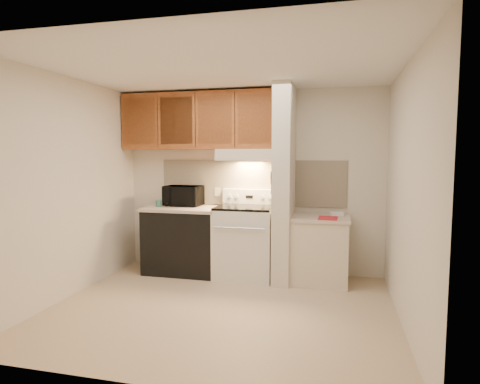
% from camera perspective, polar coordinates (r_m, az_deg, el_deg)
% --- Properties ---
extents(floor, '(3.60, 3.60, 0.00)m').
position_cam_1_polar(floor, '(4.43, -2.70, -16.21)').
color(floor, tan).
rests_on(floor, ground).
extents(ceiling, '(3.60, 3.60, 0.00)m').
position_cam_1_polar(ceiling, '(4.21, -2.86, 17.29)').
color(ceiling, white).
rests_on(ceiling, wall_back).
extents(wall_back, '(3.60, 2.50, 0.02)m').
position_cam_1_polar(wall_back, '(5.59, 1.56, 1.46)').
color(wall_back, beige).
rests_on(wall_back, floor).
extents(wall_left, '(0.02, 3.00, 2.50)m').
position_cam_1_polar(wall_left, '(4.96, -23.17, 0.54)').
color(wall_left, beige).
rests_on(wall_left, floor).
extents(wall_right, '(0.02, 3.00, 2.50)m').
position_cam_1_polar(wall_right, '(4.02, 22.65, -0.45)').
color(wall_right, beige).
rests_on(wall_right, floor).
extents(backsplash, '(2.60, 0.02, 0.63)m').
position_cam_1_polar(backsplash, '(5.58, 1.53, 1.30)').
color(backsplash, '#FEEACA').
rests_on(backsplash, wall_back).
extents(range_body, '(0.76, 0.65, 0.92)m').
position_cam_1_polar(range_body, '(5.37, 0.76, -7.22)').
color(range_body, silver).
rests_on(range_body, floor).
extents(oven_window, '(0.50, 0.01, 0.30)m').
position_cam_1_polar(oven_window, '(5.06, -0.04, -7.54)').
color(oven_window, black).
rests_on(oven_window, range_body).
extents(oven_handle, '(0.65, 0.02, 0.02)m').
position_cam_1_polar(oven_handle, '(4.98, -0.14, -5.17)').
color(oven_handle, silver).
rests_on(oven_handle, range_body).
extents(cooktop, '(0.74, 0.64, 0.03)m').
position_cam_1_polar(cooktop, '(5.29, 0.77, -2.19)').
color(cooktop, black).
rests_on(cooktop, range_body).
extents(range_backguard, '(0.76, 0.08, 0.20)m').
position_cam_1_polar(range_backguard, '(5.55, 1.43, -0.64)').
color(range_backguard, silver).
rests_on(range_backguard, range_body).
extents(range_display, '(0.10, 0.01, 0.04)m').
position_cam_1_polar(range_display, '(5.51, 1.33, -0.68)').
color(range_display, black).
rests_on(range_display, range_backguard).
extents(range_knob_left_outer, '(0.05, 0.02, 0.05)m').
position_cam_1_polar(range_knob_left_outer, '(5.57, -1.49, -0.61)').
color(range_knob_left_outer, silver).
rests_on(range_knob_left_outer, range_backguard).
extents(range_knob_left_inner, '(0.05, 0.02, 0.05)m').
position_cam_1_polar(range_knob_left_inner, '(5.55, -0.49, -0.64)').
color(range_knob_left_inner, silver).
rests_on(range_knob_left_inner, range_backguard).
extents(range_knob_right_inner, '(0.05, 0.02, 0.05)m').
position_cam_1_polar(range_knob_right_inner, '(5.47, 3.17, -0.73)').
color(range_knob_right_inner, silver).
rests_on(range_knob_right_inner, range_backguard).
extents(range_knob_right_outer, '(0.05, 0.02, 0.05)m').
position_cam_1_polar(range_knob_right_outer, '(5.45, 4.20, -0.76)').
color(range_knob_right_outer, silver).
rests_on(range_knob_right_outer, range_backguard).
extents(dishwasher_front, '(1.00, 0.63, 0.87)m').
position_cam_1_polar(dishwasher_front, '(5.64, -8.03, -6.92)').
color(dishwasher_front, black).
rests_on(dishwasher_front, floor).
extents(left_countertop, '(1.04, 0.67, 0.04)m').
position_cam_1_polar(left_countertop, '(5.56, -8.09, -2.34)').
color(left_countertop, beige).
rests_on(left_countertop, dishwasher_front).
extents(spoon_rest, '(0.22, 0.11, 0.01)m').
position_cam_1_polar(spoon_rest, '(5.79, -8.54, -1.77)').
color(spoon_rest, black).
rests_on(spoon_rest, left_countertop).
extents(teal_jar, '(0.09, 0.09, 0.09)m').
position_cam_1_polar(teal_jar, '(5.66, -11.51, -1.60)').
color(teal_jar, '#337161').
rests_on(teal_jar, left_countertop).
extents(outlet, '(0.08, 0.01, 0.12)m').
position_cam_1_polar(outlet, '(5.70, -3.22, 0.02)').
color(outlet, beige).
rests_on(outlet, backsplash).
extents(microwave, '(0.52, 0.37, 0.28)m').
position_cam_1_polar(microwave, '(5.69, -8.06, -0.53)').
color(microwave, black).
rests_on(microwave, left_countertop).
extents(partition_pillar, '(0.22, 0.70, 2.50)m').
position_cam_1_polar(partition_pillar, '(5.16, 6.29, 1.11)').
color(partition_pillar, beige).
rests_on(partition_pillar, floor).
extents(pillar_trim, '(0.01, 0.70, 0.04)m').
position_cam_1_polar(pillar_trim, '(5.17, 5.03, 1.69)').
color(pillar_trim, '#995126').
rests_on(pillar_trim, partition_pillar).
extents(knife_strip, '(0.02, 0.42, 0.04)m').
position_cam_1_polar(knife_strip, '(5.12, 4.88, 1.88)').
color(knife_strip, black).
rests_on(knife_strip, partition_pillar).
extents(knife_blade_a, '(0.01, 0.03, 0.16)m').
position_cam_1_polar(knife_blade_a, '(4.98, 4.46, 0.63)').
color(knife_blade_a, silver).
rests_on(knife_blade_a, knife_strip).
extents(knife_handle_a, '(0.02, 0.02, 0.10)m').
position_cam_1_polar(knife_handle_a, '(4.96, 4.46, 2.35)').
color(knife_handle_a, black).
rests_on(knife_handle_a, knife_strip).
extents(knife_blade_b, '(0.01, 0.04, 0.18)m').
position_cam_1_polar(knife_blade_b, '(5.06, 4.60, 0.58)').
color(knife_blade_b, silver).
rests_on(knife_blade_b, knife_strip).
extents(knife_handle_b, '(0.02, 0.02, 0.10)m').
position_cam_1_polar(knife_handle_b, '(5.04, 4.61, 2.40)').
color(knife_handle_b, black).
rests_on(knife_handle_b, knife_strip).
extents(knife_blade_c, '(0.01, 0.04, 0.20)m').
position_cam_1_polar(knife_blade_c, '(5.14, 4.75, 0.55)').
color(knife_blade_c, silver).
rests_on(knife_blade_c, knife_strip).
extents(knife_handle_c, '(0.02, 0.02, 0.10)m').
position_cam_1_polar(knife_handle_c, '(5.12, 4.74, 2.44)').
color(knife_handle_c, black).
rests_on(knife_handle_c, knife_strip).
extents(knife_blade_d, '(0.01, 0.04, 0.16)m').
position_cam_1_polar(knife_blade_d, '(5.22, 4.89, 0.84)').
color(knife_blade_d, silver).
rests_on(knife_blade_d, knife_strip).
extents(knife_handle_d, '(0.02, 0.02, 0.10)m').
position_cam_1_polar(knife_handle_d, '(5.21, 4.90, 2.48)').
color(knife_handle_d, black).
rests_on(knife_handle_d, knife_strip).
extents(knife_blade_e, '(0.01, 0.04, 0.18)m').
position_cam_1_polar(knife_blade_e, '(5.30, 5.02, 0.80)').
color(knife_blade_e, silver).
rests_on(knife_blade_e, knife_strip).
extents(knife_handle_e, '(0.02, 0.02, 0.10)m').
position_cam_1_polar(knife_handle_e, '(5.27, 4.99, 2.52)').
color(knife_handle_e, black).
rests_on(knife_handle_e, knife_strip).
extents(oven_mitt, '(0.03, 0.10, 0.25)m').
position_cam_1_polar(oven_mitt, '(5.35, 5.12, 0.50)').
color(oven_mitt, gray).
rests_on(oven_mitt, partition_pillar).
extents(right_cab_base, '(0.70, 0.60, 0.81)m').
position_cam_1_polar(right_cab_base, '(5.25, 11.23, -8.22)').
color(right_cab_base, beige).
rests_on(right_cab_base, floor).
extents(right_countertop, '(0.74, 0.64, 0.04)m').
position_cam_1_polar(right_countertop, '(5.17, 11.32, -3.64)').
color(right_countertop, beige).
rests_on(right_countertop, right_cab_base).
extents(red_folder, '(0.24, 0.32, 0.01)m').
position_cam_1_polar(red_folder, '(5.01, 12.40, -3.64)').
color(red_folder, '#B51F2A').
rests_on(red_folder, right_countertop).
extents(white_box, '(0.18, 0.14, 0.04)m').
position_cam_1_polar(white_box, '(5.28, 13.62, -3.05)').
color(white_box, white).
rests_on(white_box, right_countertop).
extents(range_hood, '(0.78, 0.44, 0.15)m').
position_cam_1_polar(range_hood, '(5.36, 1.08, 5.31)').
color(range_hood, beige).
rests_on(range_hood, upper_cabinets).
extents(hood_lip, '(0.78, 0.04, 0.06)m').
position_cam_1_polar(hood_lip, '(5.16, 0.57, 4.81)').
color(hood_lip, beige).
rests_on(hood_lip, range_hood).
extents(upper_cabinets, '(2.18, 0.33, 0.77)m').
position_cam_1_polar(upper_cabinets, '(5.61, -5.81, 9.99)').
color(upper_cabinets, '#995126').
rests_on(upper_cabinets, wall_back).
extents(cab_door_a, '(0.46, 0.01, 0.63)m').
position_cam_1_polar(cab_door_a, '(5.79, -14.11, 9.71)').
color(cab_door_a, '#995126').
rests_on(cab_door_a, upper_cabinets).
extents(cab_gap_a, '(0.01, 0.01, 0.73)m').
position_cam_1_polar(cab_gap_a, '(5.67, -11.64, 9.86)').
color(cab_gap_a, black).
rests_on(cab_gap_a, upper_cabinets).
extents(cab_door_b, '(0.46, 0.01, 0.63)m').
position_cam_1_polar(cab_door_b, '(5.56, -9.06, 9.99)').
color(cab_door_b, '#995126').
rests_on(cab_door_b, upper_cabinets).
extents(cab_gap_b, '(0.01, 0.01, 0.73)m').
position_cam_1_polar(cab_gap_b, '(5.46, -6.38, 10.11)').
color(cab_gap_b, black).
rests_on(cab_gap_b, upper_cabinets).
extents(cab_door_c, '(0.46, 0.01, 0.63)m').
position_cam_1_polar(cab_door_c, '(5.38, -3.60, 10.21)').
color(cab_door_c, '#995126').
rests_on(cab_door_c, upper_cabinets).
extents(cab_gap_c, '(0.01, 0.01, 0.73)m').
position_cam_1_polar(cab_gap_c, '(5.30, -0.74, 10.29)').
color(cab_gap_c, black).
rests_on(cab_gap_c, upper_cabinets).
extents(cab_door_d, '(0.46, 0.01, 0.63)m').
position_cam_1_polar(cab_door_d, '(5.24, 2.19, 10.34)').
color(cab_door_d, '#995126').
rests_on(cab_door_d, upper_cabinets).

